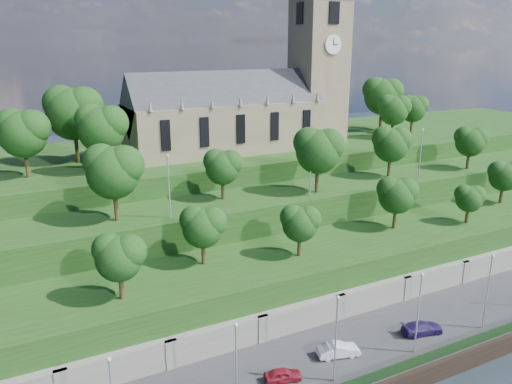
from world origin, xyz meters
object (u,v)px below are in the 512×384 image
church (251,104)px  car_middle (338,350)px  car_left (283,375)px  car_right (422,328)px

church → car_middle: church is taller
church → car_left: size_ratio=10.82×
church → car_left: 48.92m
car_left → car_right: bearing=-75.6°
car_left → car_middle: car_middle is taller
car_left → car_middle: 6.90m
car_right → church: bearing=11.8°
church → car_right: (0.42, -41.28, -19.85)m
car_left → car_middle: bearing=-69.2°
car_middle → car_right: 10.63m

